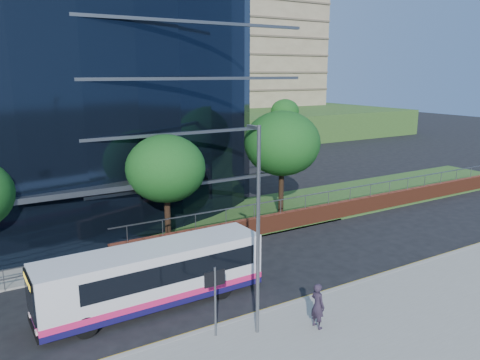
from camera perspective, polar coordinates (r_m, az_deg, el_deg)
ground at (r=18.91m, az=-18.33°, el=-19.48°), size 200.00×200.00×0.00m
grass_verge at (r=39.31m, az=13.58°, el=-1.97°), size 36.00×8.00×0.12m
retaining_wall at (r=33.91m, az=13.18°, el=-3.36°), size 34.00×0.40×2.11m
apartment_block at (r=80.98m, az=-5.74°, el=13.72°), size 60.00×42.00×30.00m
street_sign at (r=17.86m, az=-3.08°, el=-12.92°), size 0.85×0.09×2.80m
tree_far_c at (r=27.29m, az=-9.03°, el=1.37°), size 4.62×4.62×6.51m
tree_far_d at (r=32.40m, az=5.15°, el=4.47°), size 5.28×5.28×7.44m
tree_dist_e at (r=62.23m, az=-5.39°, el=7.92°), size 4.62×4.62×6.51m
tree_dist_f at (r=72.28m, az=5.50°, el=8.35°), size 4.29×4.29×6.05m
streetlight_east at (r=17.24m, az=2.18°, el=-5.66°), size 0.15×0.77×8.00m
city_bus at (r=20.92m, az=-10.28°, el=-11.32°), size 9.90×2.46×2.66m
pedestrian at (r=19.12m, az=9.45°, el=-14.86°), size 0.48×0.70×1.84m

